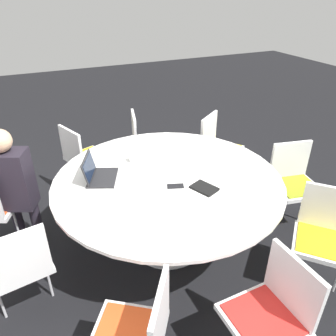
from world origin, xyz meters
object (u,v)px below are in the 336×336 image
Objects in this scene: spiral_notebook at (204,188)px; cell_phone at (176,186)px; chair_4 at (324,232)px; coffee_cup at (134,157)px; chair_7 at (145,140)px; laptop at (97,173)px; chair_1 at (17,263)px; chair_8 at (83,154)px; chair_3 at (273,309)px; chair_5 at (294,178)px; chair_2 at (138,332)px; chair_6 at (217,144)px; person_0 at (12,182)px.

spiral_notebook is 0.24m from cell_phone.
chair_4 is 9.95× the size of coffee_cup.
chair_7 is 2.16× the size of laptop.
spiral_notebook is (-0.00, -1.50, 0.24)m from chair_1.
laptop is at bearing -22.84° from chair_8.
laptop reaches higher than chair_3.
chair_1 is at bearing 149.09° from laptop.
chair_4 is 1.24m from cell_phone.
chair_3 is 0.93m from chair_4.
chair_3 is at bearing 54.40° from chair_5.
chair_7 is 1.61m from spiral_notebook.
chair_3 is 1.00× the size of chair_5.
chair_2 and chair_6 have the same top height.
cell_phone is (-0.71, -1.27, 0.04)m from person_0.
chair_6 is 1.31m from coffee_cup.
chair_3 and chair_7 have the same top height.
chair_5 is at bearing 31.86° from chair_8.
chair_8 is (-0.09, 0.80, 0.00)m from chair_7.
laptop is (1.57, 0.68, 0.28)m from chair_3.
chair_1 is 0.87m from person_0.
chair_3 is 1.07m from spiral_notebook.
laptop reaches higher than cell_phone.
chair_7 is (1.50, 1.05, 0.00)m from chair_5.
chair_2 is (-0.85, -0.60, 0.00)m from chair_1.
person_0 is (1.69, 0.57, 0.19)m from chair_2.
coffee_cup is (1.74, 0.28, 0.27)m from chair_3.
chair_4 is 3.48× the size of spiral_notebook.
chair_6 is at bearing -46.89° from laptop.
chair_1 is 2.62m from chair_5.
chair_6 is at bearing -36.86° from spiral_notebook.
chair_8 is at bearing 64.94° from person_0.
laptop is (1.38, -0.13, 0.28)m from chair_2.
person_0 is at bearing -49.80° from chair_7.
chair_5 is 1.95m from laptop.
laptop is at bearing -15.64° from chair_6.
person_0 reaches higher than chair_8.
chair_6 is at bearing 72.88° from chair_7.
chair_3 is 1.66m from chair_5.
chair_8 is (1.50, -0.76, 0.00)m from chair_1.
chair_6 is 9.95× the size of coffee_cup.
chair_8 is at bearing -69.53° from chair_7.
person_0 is (1.88, 1.38, 0.19)m from chair_3.
chair_6 is 5.64× the size of cell_phone.
chair_7 is 9.95× the size of coffee_cup.
chair_6 is 0.71× the size of person_0.
chair_2 is 2.22m from chair_5.
chair_5 is (0.09, -2.61, 0.00)m from chair_1.
chair_4 is 1.76m from chair_6.
chair_7 is at bearing -43.59° from chair_5.
chair_5 is 9.95× the size of coffee_cup.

